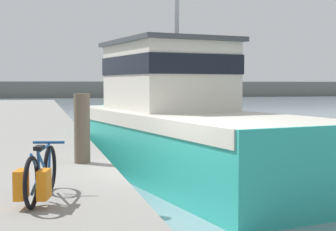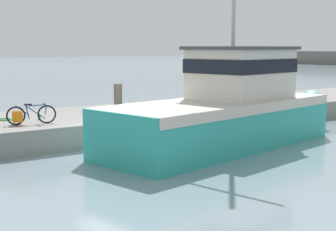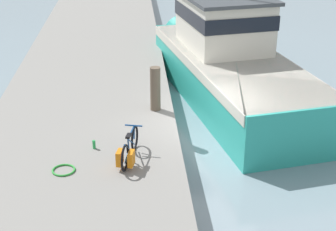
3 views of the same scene
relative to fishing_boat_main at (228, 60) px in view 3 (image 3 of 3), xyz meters
The scene contains 7 objects.
ground_plane 4.31m from the fishing_boat_main, 105.42° to the right, with size 320.00×320.00×0.00m, color gray.
dock_pier 6.36m from the fishing_boat_main, 141.23° to the right, with size 5.40×80.00×0.87m, color gray.
fishing_boat_main is the anchor object (origin of this frame).
bicycle_touring 7.17m from the fishing_boat_main, 119.71° to the right, with size 0.67×1.67×0.72m.
mooring_post 4.11m from the fishing_boat_main, 131.92° to the right, with size 0.31×0.31×1.33m, color brown.
hose_coil 8.30m from the fishing_boat_main, 127.98° to the right, with size 0.56×0.56×0.05m, color green.
water_bottle_by_bike 7.03m from the fishing_boat_main, 129.26° to the right, with size 0.08×0.08×0.22m, color green.
Camera 3 is at (-2.30, -13.30, 7.08)m, focal length 55.00 mm.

